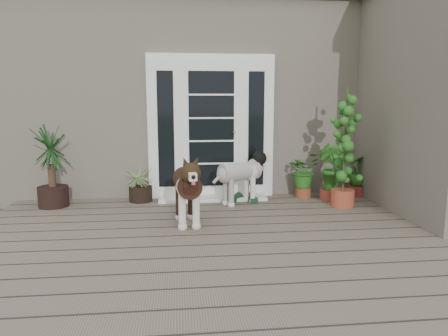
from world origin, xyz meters
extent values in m
cube|color=#6B5B4C|center=(0.00, 0.40, 0.06)|extent=(6.20, 4.60, 0.12)
cube|color=#665E54|center=(0.00, 4.65, 1.55)|extent=(7.40, 4.00, 3.10)
cube|color=#2D2826|center=(0.00, 4.65, 3.20)|extent=(7.60, 4.20, 0.20)
cube|color=white|center=(-0.20, 2.60, 1.19)|extent=(1.90, 0.14, 2.15)
cube|color=white|center=(-0.20, 2.40, 0.14)|extent=(1.60, 0.40, 0.05)
imported|color=#185619|center=(1.19, 2.38, 0.43)|extent=(0.67, 0.67, 0.62)
imported|color=#17511A|center=(1.53, 2.19, 0.43)|extent=(0.53, 0.53, 0.61)
imported|color=#1C621F|center=(2.05, 2.40, 0.37)|extent=(0.45, 0.45, 0.49)
camera|label=1|loc=(-0.70, -3.67, 1.57)|focal=33.29mm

